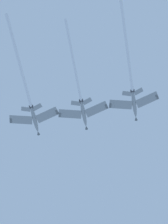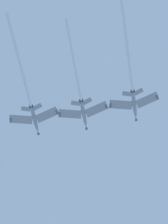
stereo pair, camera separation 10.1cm
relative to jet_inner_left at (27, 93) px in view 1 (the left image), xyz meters
The scene contains 3 objects.
jet_inner_left is the anchor object (origin of this frame).
jet_centre 20.12m from the jet_inner_left, 109.57° to the right, with size 37.01×27.77×18.50m.
jet_inner_right 39.99m from the jet_inner_left, 119.90° to the right, with size 40.72×30.21×18.66m.
Camera 1 is at (-9.73, -6.26, 1.82)m, focal length 65.67 mm.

